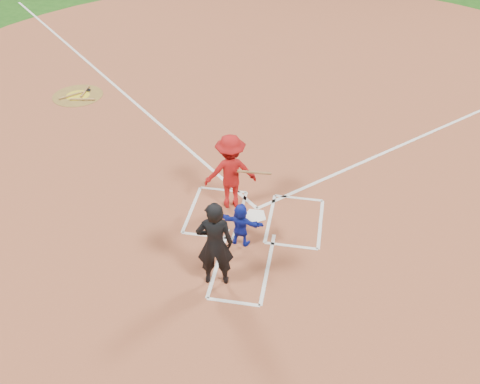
% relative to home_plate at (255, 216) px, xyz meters
% --- Properties ---
extents(ground, '(120.00, 120.00, 0.00)m').
position_rel_home_plate_xyz_m(ground, '(0.00, 0.00, -0.02)').
color(ground, '#1A4A12').
rests_on(ground, ground).
extents(home_plate_dirt, '(28.00, 28.00, 0.01)m').
position_rel_home_plate_xyz_m(home_plate_dirt, '(0.00, 6.00, -0.01)').
color(home_plate_dirt, brown).
rests_on(home_plate_dirt, ground).
extents(home_plate, '(0.60, 0.60, 0.02)m').
position_rel_home_plate_xyz_m(home_plate, '(0.00, 0.00, 0.00)').
color(home_plate, white).
rests_on(home_plate, home_plate_dirt).
extents(on_deck_circle, '(1.70, 1.70, 0.01)m').
position_rel_home_plate_xyz_m(on_deck_circle, '(-6.98, 5.34, -0.00)').
color(on_deck_circle, brown).
rests_on(on_deck_circle, home_plate_dirt).
extents(on_deck_logo, '(0.80, 0.80, 0.00)m').
position_rel_home_plate_xyz_m(on_deck_logo, '(-6.98, 5.34, 0.00)').
color(on_deck_logo, gold).
rests_on(on_deck_logo, on_deck_circle).
extents(on_deck_bat_a, '(0.14, 0.84, 0.06)m').
position_rel_home_plate_xyz_m(on_deck_bat_a, '(-6.83, 5.59, 0.03)').
color(on_deck_bat_a, '#976637').
rests_on(on_deck_bat_a, on_deck_circle).
extents(on_deck_bat_b, '(0.61, 0.67, 0.06)m').
position_rel_home_plate_xyz_m(on_deck_bat_b, '(-7.18, 5.24, 0.03)').
color(on_deck_bat_b, olive).
rests_on(on_deck_bat_b, on_deck_circle).
extents(on_deck_bat_c, '(0.84, 0.20, 0.06)m').
position_rel_home_plate_xyz_m(on_deck_bat_c, '(-6.68, 5.04, 0.03)').
color(on_deck_bat_c, '#9E7039').
rests_on(on_deck_bat_c, on_deck_circle).
extents(bat_weight_donut, '(0.19, 0.19, 0.05)m').
position_rel_home_plate_xyz_m(bat_weight_donut, '(-6.78, 5.74, 0.03)').
color(bat_weight_donut, black).
rests_on(bat_weight_donut, on_deck_circle).
extents(catcher, '(1.05, 0.48, 1.09)m').
position_rel_home_plate_xyz_m(catcher, '(-0.17, -1.01, 0.54)').
color(catcher, '#1525AC').
rests_on(catcher, home_plate_dirt).
extents(umpire, '(0.82, 0.62, 2.06)m').
position_rel_home_plate_xyz_m(umpire, '(-0.47, -2.26, 1.02)').
color(umpire, black).
rests_on(umpire, home_plate_dirt).
extents(chalk_markings, '(28.35, 17.32, 0.01)m').
position_rel_home_plate_xyz_m(chalk_markings, '(0.00, 5.29, -0.01)').
color(chalk_markings, white).
rests_on(chalk_markings, home_plate_dirt).
extents(batter_at_plate, '(1.71, 1.09, 1.96)m').
position_rel_home_plate_xyz_m(batter_at_plate, '(-0.67, 0.37, 0.97)').
color(batter_at_plate, '#A71212').
rests_on(batter_at_plate, home_plate_dirt).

